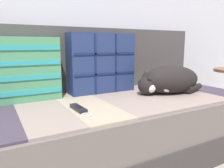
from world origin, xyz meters
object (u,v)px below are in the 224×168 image
object	(u,v)px
couch	(101,130)
throw_pillow_quilted	(101,63)
throw_pillow_striped	(15,70)
game_remote_near	(79,109)
sleeping_cat	(168,80)

from	to	relation	value
couch	throw_pillow_quilted	xyz separation A→B (m)	(0.10, 0.19, 0.38)
throw_pillow_quilted	throw_pillow_striped	bearing A→B (deg)	-179.95
couch	throw_pillow_striped	size ratio (longest dim) A/B	4.08
throw_pillow_striped	game_remote_near	xyz separation A→B (m)	(0.24, -0.33, -0.17)
throw_pillow_striped	game_remote_near	distance (m)	0.44
couch	throw_pillow_striped	xyz separation A→B (m)	(-0.43, 0.19, 0.37)
couch	throw_pillow_quilted	bearing A→B (deg)	62.05
throw_pillow_striped	sleeping_cat	size ratio (longest dim) A/B	1.01
game_remote_near	throw_pillow_quilted	bearing A→B (deg)	49.17
couch	sleeping_cat	distance (m)	0.53
throw_pillow_striped	sleeping_cat	bearing A→B (deg)	-16.59
couch	game_remote_near	world-z (taller)	game_remote_near
game_remote_near	throw_pillow_striped	bearing A→B (deg)	125.56
throw_pillow_quilted	throw_pillow_striped	size ratio (longest dim) A/B	0.94
throw_pillow_quilted	throw_pillow_striped	distance (m)	0.53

